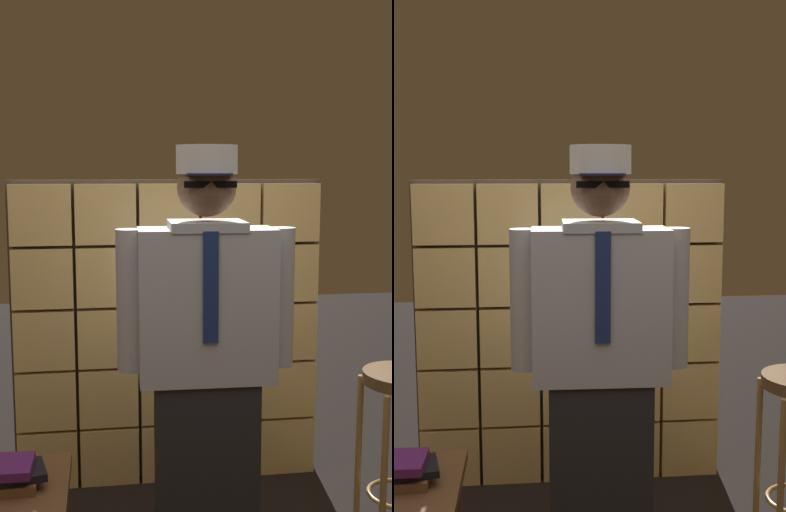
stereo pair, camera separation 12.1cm
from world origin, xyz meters
The scene contains 3 objects.
glass_block_wall centered at (0.00, 1.28, 0.78)m, with size 1.59×0.10×1.59m.
standing_person centered at (0.05, 0.41, 0.90)m, with size 0.68×0.29×1.72m.
book_stack centered at (-0.68, 0.28, 0.55)m, with size 0.26×0.21×0.10m.
Camera 1 is at (-0.34, -1.99, 1.63)m, focal length 45.80 mm.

